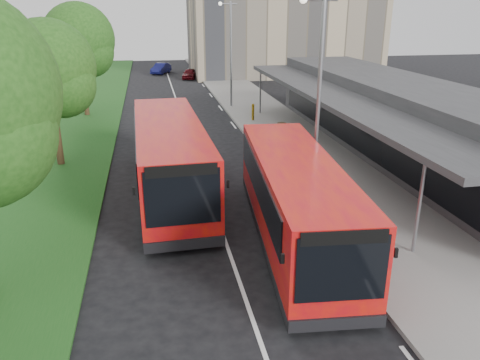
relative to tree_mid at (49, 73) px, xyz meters
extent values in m
plane|color=black|center=(7.01, -9.05, -4.71)|extent=(120.00, 120.00, 0.00)
cube|color=gray|center=(13.01, 10.95, -4.63)|extent=(5.00, 80.00, 0.15)
cube|color=#1B4E19|center=(0.01, 10.95, -4.66)|extent=(5.00, 80.00, 0.10)
cube|color=silver|center=(7.01, 5.95, -4.70)|extent=(0.12, 70.00, 0.01)
cube|color=silver|center=(10.31, -11.05, -4.70)|extent=(0.12, 2.00, 0.01)
cube|color=silver|center=(10.31, -5.05, -4.70)|extent=(0.12, 2.00, 0.01)
cube|color=silver|center=(10.31, 0.95, -4.70)|extent=(0.12, 2.00, 0.01)
cube|color=silver|center=(10.31, 6.95, -4.70)|extent=(0.12, 2.00, 0.01)
cube|color=silver|center=(10.31, 12.95, -4.70)|extent=(0.12, 2.00, 0.01)
cube|color=silver|center=(10.31, 18.95, -4.70)|extent=(0.12, 2.00, 0.01)
cube|color=silver|center=(10.31, 24.95, -4.70)|extent=(0.12, 2.00, 0.01)
cube|color=silver|center=(10.31, 30.95, -4.70)|extent=(0.12, 2.00, 0.01)
cube|color=silver|center=(10.31, 36.95, -4.70)|extent=(0.12, 2.00, 0.01)
cube|color=#2E2E31|center=(18.01, -1.05, -2.71)|extent=(5.00, 26.00, 4.00)
cube|color=black|center=(15.49, -1.05, -3.11)|extent=(0.06, 24.00, 2.20)
cube|color=#2E2E31|center=(14.21, -1.05, -1.41)|extent=(2.80, 26.00, 0.25)
cylinder|color=gray|center=(12.91, -12.05, -3.06)|extent=(0.12, 0.12, 3.30)
cylinder|color=gray|center=(12.91, 9.95, -3.06)|extent=(0.12, 0.12, 3.30)
cylinder|color=#352515|center=(0.01, -0.05, -2.92)|extent=(0.36, 0.36, 3.56)
sphere|color=#1B4713|center=(0.01, -0.05, 0.32)|extent=(4.54, 4.54, 4.54)
sphere|color=#1B4713|center=(0.61, -0.45, -0.49)|extent=(3.24, 3.24, 3.24)
sphere|color=#1B4713|center=(-0.49, 0.45, -0.25)|extent=(3.56, 3.56, 3.56)
cylinder|color=#352515|center=(0.01, 11.95, -2.72)|extent=(0.36, 0.36, 3.97)
sphere|color=#1B4713|center=(0.01, 11.95, 0.89)|extent=(5.05, 5.05, 5.05)
sphere|color=#1B4713|center=(0.61, 11.55, -0.01)|extent=(3.61, 3.61, 3.61)
sphere|color=#1B4713|center=(-0.49, 12.45, 0.26)|extent=(3.97, 3.97, 3.97)
cylinder|color=gray|center=(11.21, -7.05, -0.56)|extent=(0.16, 0.16, 8.00)
cylinder|color=gray|center=(11.01, -7.05, 3.24)|extent=(1.40, 0.10, 0.10)
cylinder|color=gray|center=(11.21, 12.95, -0.56)|extent=(0.16, 0.16, 8.00)
cylinder|color=gray|center=(11.01, 12.95, 3.24)|extent=(1.40, 0.10, 0.10)
sphere|color=silver|center=(10.41, 12.95, 3.24)|extent=(0.28, 0.28, 0.28)
cube|color=red|center=(9.38, -10.26, -3.06)|extent=(3.39, 10.50, 2.60)
cube|color=black|center=(9.38, -10.26, -4.33)|extent=(3.41, 10.52, 0.29)
cube|color=black|center=(8.91, -15.42, -2.79)|extent=(2.21, 0.25, 1.72)
cube|color=black|center=(9.86, -5.10, -2.64)|extent=(2.16, 0.25, 1.28)
cube|color=black|center=(8.17, -9.85, -2.59)|extent=(0.86, 8.81, 1.18)
cube|color=black|center=(10.65, -10.08, -2.59)|extent=(0.86, 8.81, 1.18)
cube|color=black|center=(8.91, -15.43, -4.31)|extent=(2.45, 0.30, 0.34)
cube|color=black|center=(8.91, -15.43, -1.95)|extent=(2.06, 0.23, 0.34)
cube|color=black|center=(7.56, -15.08, -2.54)|extent=(0.09, 0.09, 0.25)
cube|color=black|center=(10.30, -15.33, -2.54)|extent=(0.09, 0.09, 0.25)
cylinder|color=black|center=(8.05, -13.49, -4.26)|extent=(0.37, 0.91, 0.88)
cylinder|color=black|center=(10.11, -13.68, -4.26)|extent=(0.37, 0.91, 0.88)
cylinder|color=black|center=(8.66, -6.84, -4.26)|extent=(0.37, 0.91, 0.88)
cylinder|color=black|center=(10.72, -7.03, -4.26)|extent=(0.37, 0.91, 0.88)
cube|color=red|center=(5.42, -5.09, -2.92)|extent=(2.94, 11.23, 2.82)
cube|color=black|center=(5.42, -5.09, -4.30)|extent=(2.96, 11.25, 0.32)
cube|color=black|center=(5.56, -10.69, -2.63)|extent=(2.39, 0.11, 1.86)
cube|color=black|center=(5.27, 0.52, -2.47)|extent=(2.34, 0.11, 1.38)
cube|color=black|center=(4.06, -4.80, -2.42)|extent=(0.29, 9.57, 1.28)
cube|color=black|center=(6.76, -4.73, -2.42)|extent=(0.29, 9.57, 1.28)
cube|color=black|center=(5.56, -10.70, -4.28)|extent=(2.66, 0.15, 0.37)
cube|color=black|center=(5.56, -10.70, -1.73)|extent=(2.23, 0.10, 0.37)
cube|color=black|center=(4.06, -10.49, -2.37)|extent=(0.08, 0.08, 0.27)
cube|color=black|center=(7.04, -10.42, -2.37)|extent=(0.08, 0.08, 0.27)
cylinder|color=black|center=(4.39, -8.73, -4.23)|extent=(0.34, 0.97, 0.96)
cylinder|color=black|center=(6.62, -8.67, -4.23)|extent=(0.34, 0.97, 0.96)
cylinder|color=black|center=(4.21, -1.50, -4.23)|extent=(0.34, 0.97, 0.96)
cylinder|color=black|center=(6.44, -1.44, -4.23)|extent=(0.34, 0.97, 0.96)
cylinder|color=#332314|center=(12.46, 2.31, -4.06)|extent=(0.66, 0.66, 0.99)
cylinder|color=#FFB20D|center=(11.85, 7.63, -3.98)|extent=(0.19, 0.19, 1.14)
imported|color=#550C12|center=(9.35, 30.10, -4.13)|extent=(2.14, 3.61, 1.15)
imported|color=navy|center=(6.30, 35.21, -4.07)|extent=(2.76, 4.05, 1.26)
camera|label=1|loc=(4.76, -24.34, 2.97)|focal=35.00mm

